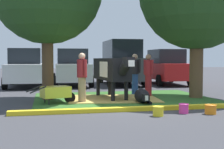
# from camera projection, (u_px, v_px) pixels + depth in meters

# --- Properties ---
(ground_plane) EXTENTS (80.00, 80.00, 0.00)m
(ground_plane) POSITION_uv_depth(u_px,v_px,m) (126.00, 107.00, 9.64)
(ground_plane) COLOR #38383D
(grass_island) EXTENTS (6.50, 4.97, 0.02)m
(grass_island) POSITION_uv_depth(u_px,v_px,m) (124.00, 99.00, 11.50)
(grass_island) COLOR #2D5B23
(grass_island) RESTS_ON ground
(curb_yellow) EXTENTS (7.70, 0.24, 0.12)m
(curb_yellow) POSITION_uv_depth(u_px,v_px,m) (147.00, 108.00, 8.92)
(curb_yellow) COLOR yellow
(curb_yellow) RESTS_ON ground
(hay_bedding) EXTENTS (3.47, 2.77, 0.04)m
(hay_bedding) POSITION_uv_depth(u_px,v_px,m) (114.00, 99.00, 11.36)
(hay_bedding) COLOR tan
(hay_bedding) RESTS_ON ground
(cow_holstein) EXTENTS (1.00, 3.13, 1.55)m
(cow_holstein) POSITION_uv_depth(u_px,v_px,m) (112.00, 70.00, 11.38)
(cow_holstein) COLOR black
(cow_holstein) RESTS_ON ground
(calf_lying) EXTENTS (0.59, 1.32, 0.48)m
(calf_lying) POSITION_uv_depth(u_px,v_px,m) (142.00, 96.00, 10.41)
(calf_lying) COLOR black
(calf_lying) RESTS_ON ground
(person_handler) EXTENTS (0.34, 0.49, 1.67)m
(person_handler) POSITION_uv_depth(u_px,v_px,m) (148.00, 74.00, 12.13)
(person_handler) COLOR maroon
(person_handler) RESTS_ON ground
(person_visitor_near) EXTENTS (0.34, 0.50, 1.69)m
(person_visitor_near) POSITION_uv_depth(u_px,v_px,m) (82.00, 76.00, 10.42)
(person_visitor_near) COLOR #9E7F5B
(person_visitor_near) RESTS_ON ground
(person_visitor_far) EXTENTS (0.38, 0.42, 1.69)m
(person_visitor_far) POSITION_uv_depth(u_px,v_px,m) (135.00, 73.00, 12.79)
(person_visitor_far) COLOR #23478C
(person_visitor_far) RESTS_ON ground
(wheelbarrow) EXTENTS (1.61, 0.92, 0.63)m
(wheelbarrow) POSITION_uv_depth(u_px,v_px,m) (56.00, 92.00, 10.21)
(wheelbarrow) COLOR gold
(wheelbarrow) RESTS_ON ground
(bucket_yellow) EXTENTS (0.30, 0.30, 0.26)m
(bucket_yellow) POSITION_uv_depth(u_px,v_px,m) (158.00, 111.00, 8.05)
(bucket_yellow) COLOR yellow
(bucket_yellow) RESTS_ON ground
(bucket_pink) EXTENTS (0.28, 0.28, 0.27)m
(bucket_pink) POSITION_uv_depth(u_px,v_px,m) (184.00, 108.00, 8.44)
(bucket_pink) COLOR #EA3893
(bucket_pink) RESTS_ON ground
(bucket_orange) EXTENTS (0.32, 0.32, 0.26)m
(bucket_orange) POSITION_uv_depth(u_px,v_px,m) (210.00, 109.00, 8.35)
(bucket_orange) COLOR orange
(bucket_orange) RESTS_ON ground
(hatchback_white) EXTENTS (2.09, 4.44, 2.02)m
(hatchback_white) POSITION_uv_depth(u_px,v_px,m) (26.00, 68.00, 16.48)
(hatchback_white) COLOR silver
(hatchback_white) RESTS_ON ground
(sedan_silver) EXTENTS (2.09, 4.44, 2.02)m
(sedan_silver) POSITION_uv_depth(u_px,v_px,m) (72.00, 68.00, 17.15)
(sedan_silver) COLOR silver
(sedan_silver) RESTS_ON ground
(suv_dark_grey) EXTENTS (2.20, 4.64, 2.52)m
(suv_dark_grey) POSITION_uv_depth(u_px,v_px,m) (121.00, 63.00, 17.77)
(suv_dark_grey) COLOR #3D3D42
(suv_dark_grey) RESTS_ON ground
(sedan_red) EXTENTS (2.09, 4.44, 2.02)m
(sedan_red) POSITION_uv_depth(u_px,v_px,m) (166.00, 67.00, 18.11)
(sedan_red) COLOR red
(sedan_red) RESTS_ON ground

